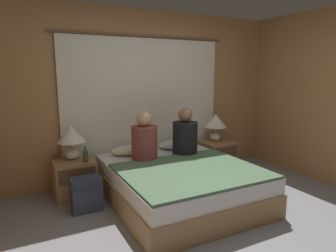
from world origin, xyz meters
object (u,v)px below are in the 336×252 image
nightstand_left (75,179)px  lamp_right (216,123)px  pillow_left (130,150)px  beer_bottle_on_left_stand (86,156)px  nightstand_right (217,156)px  backpack_on_floor (86,192)px  person_right_in_bed (185,136)px  person_left_in_bed (144,140)px  pillow_right (175,144)px  lamp_left (71,136)px  bed (179,183)px

nightstand_left → lamp_right: (2.27, 0.08, 0.55)m
pillow_left → beer_bottle_on_left_stand: (-0.65, -0.17, 0.04)m
nightstand_right → pillow_left: (-1.50, 0.04, 0.28)m
nightstand_right → backpack_on_floor: (-2.23, -0.46, -0.02)m
person_right_in_bed → backpack_on_floor: 1.51m
person_left_in_bed → person_right_in_bed: person_right_in_bed is taller
beer_bottle_on_left_stand → person_right_in_bed: bearing=-8.4°
nightstand_left → pillow_left: pillow_left is taller
lamp_right → pillow_right: 0.82m
nightstand_left → pillow_right: 1.52m
lamp_left → pillow_left: bearing=-2.4°
person_right_in_bed → backpack_on_floor: bearing=-174.5°
lamp_left → beer_bottle_on_left_stand: (0.13, -0.20, -0.23)m
beer_bottle_on_left_stand → backpack_on_floor: (-0.08, -0.33, -0.34)m
lamp_right → person_left_in_bed: bearing=-164.5°
beer_bottle_on_left_stand → lamp_right: bearing=5.3°
person_left_in_bed → pillow_right: bearing=29.3°
pillow_right → nightstand_left: bearing=-178.3°
person_left_in_bed → beer_bottle_on_left_stand: size_ratio=3.16×
lamp_right → beer_bottle_on_left_stand: lamp_right is taller
pillow_left → backpack_on_floor: pillow_left is taller
bed → person_left_in_bed: 0.70m
nightstand_left → person_left_in_bed: size_ratio=0.78×
nightstand_right → beer_bottle_on_left_stand: 2.17m
bed → pillow_right: pillow_right is taller
pillow_left → backpack_on_floor: 0.93m
nightstand_left → nightstand_right: size_ratio=1.00×
nightstand_left → person_right_in_bed: size_ratio=0.77×
pillow_left → lamp_right: bearing=1.2°
person_right_in_bed → bed: bearing=-128.9°
person_right_in_bed → backpack_on_floor: (-1.41, -0.14, -0.51)m
bed → pillow_right: 0.89m
nightstand_left → nightstand_right: bearing=0.0°
lamp_right → pillow_left: 1.52m
person_left_in_bed → backpack_on_floor: size_ratio=1.63×
nightstand_right → pillow_left: size_ratio=0.97×
lamp_left → lamp_right: 2.27m
pillow_left → person_left_in_bed: person_left_in_bed is taller
beer_bottle_on_left_stand → person_left_in_bed: bearing=-15.2°
nightstand_right → pillow_right: (-0.78, 0.04, 0.28)m
bed → pillow_right: (0.36, 0.76, 0.29)m
pillow_right → backpack_on_floor: bearing=-161.0°
lamp_right → backpack_on_floor: (-2.23, -0.53, -0.57)m
lamp_right → pillow_right: lamp_right is taller
lamp_left → person_right_in_bed: size_ratio=0.68×
nightstand_right → person_right_in_bed: (-0.81, -0.32, 0.49)m
beer_bottle_on_left_stand → nightstand_left: bearing=135.8°
lamp_right → pillow_left: bearing=-178.8°
lamp_right → backpack_on_floor: 2.36m
nightstand_right → backpack_on_floor: nightstand_right is taller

